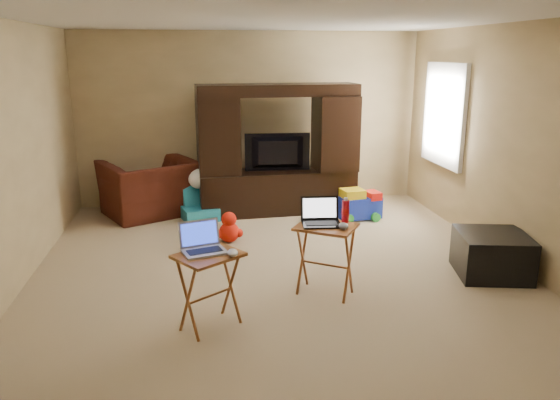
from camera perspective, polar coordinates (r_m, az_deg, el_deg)
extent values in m
plane|color=tan|center=(5.78, -0.30, -7.16)|extent=(5.50, 5.50, 0.00)
plane|color=silver|center=(5.35, -0.34, 18.43)|extent=(5.50, 5.50, 0.00)
plane|color=tan|center=(8.13, -3.16, 8.46)|extent=(5.00, 0.00, 5.00)
plane|color=tan|center=(2.82, 7.83, -4.58)|extent=(5.00, 0.00, 5.00)
plane|color=tan|center=(5.64, -26.39, 3.94)|extent=(0.00, 5.50, 5.50)
plane|color=tan|center=(6.29, 22.95, 5.33)|extent=(0.00, 5.50, 5.50)
plane|color=white|center=(7.61, 16.90, 8.53)|extent=(0.00, 1.20, 1.20)
cube|color=white|center=(7.60, 16.77, 8.53)|extent=(0.06, 1.14, 1.34)
cube|color=black|center=(7.57, -0.26, 5.27)|extent=(2.21, 0.68, 1.79)
imported|color=black|center=(7.54, -0.21, 4.94)|extent=(0.91, 0.16, 0.52)
imported|color=#45170E|center=(7.74, -13.42, 1.20)|extent=(1.52, 1.45, 0.76)
cube|color=black|center=(5.95, 21.27, -5.32)|extent=(0.80, 0.80, 0.43)
cube|color=#985D24|center=(4.53, -7.35, -9.41)|extent=(0.63, 0.61, 0.64)
cube|color=#945023|center=(5.10, 4.76, -6.27)|extent=(0.66, 0.63, 0.67)
cube|color=#A3A3A7|center=(4.39, -7.94, -4.03)|extent=(0.40, 0.36, 0.24)
cube|color=black|center=(4.96, 4.37, -1.32)|extent=(0.37, 0.32, 0.24)
ellipsoid|color=white|center=(4.34, -4.96, -5.51)|extent=(0.09, 0.14, 0.05)
ellipsoid|color=#434348|center=(4.90, 6.65, -2.72)|extent=(0.11, 0.15, 0.06)
cylinder|color=red|center=(5.08, 6.86, -1.19)|extent=(0.07, 0.07, 0.21)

